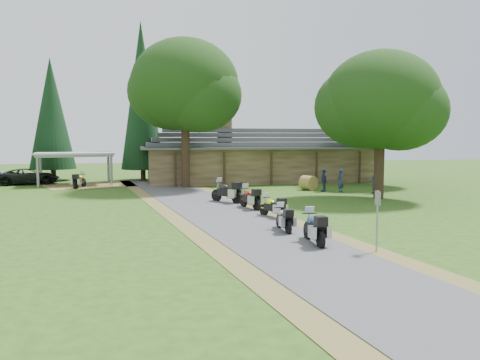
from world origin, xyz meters
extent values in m
plane|color=#2C4A15|center=(0.00, 0.00, 0.00)|extent=(120.00, 120.00, 0.00)
plane|color=#434446|center=(-0.50, 4.00, 0.00)|extent=(51.95, 51.95, 0.00)
imported|color=black|center=(-14.05, 24.54, 1.02)|extent=(3.16, 5.66, 2.05)
imported|color=navy|center=(9.48, 13.44, 0.99)|extent=(0.70, 0.66, 1.99)
imported|color=navy|center=(11.63, 12.30, 1.02)|extent=(0.71, 0.69, 2.03)
imported|color=navy|center=(8.45, 14.05, 0.99)|extent=(0.42, 0.57, 1.97)
cylinder|color=olive|center=(7.75, 15.38, 0.55)|extent=(1.42, 1.38, 1.09)
cone|color=black|center=(-4.48, 26.87, 7.38)|extent=(4.00, 4.00, 14.77)
cone|color=black|center=(-12.69, 28.15, 5.67)|extent=(4.15, 4.15, 11.33)
camera|label=1|loc=(-4.74, -18.10, 3.85)|focal=35.00mm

